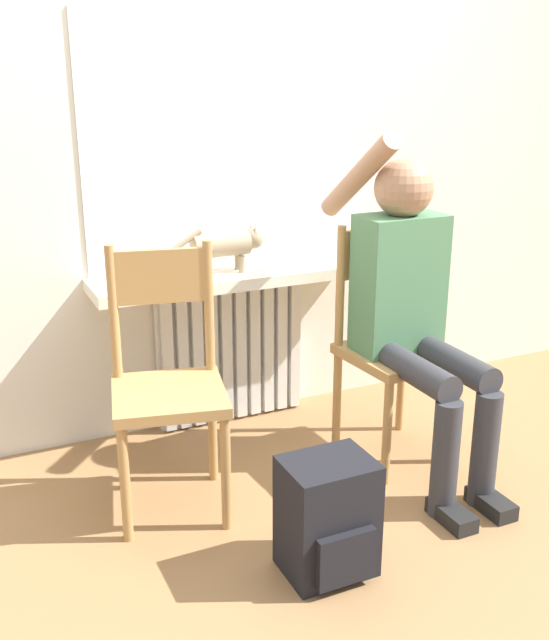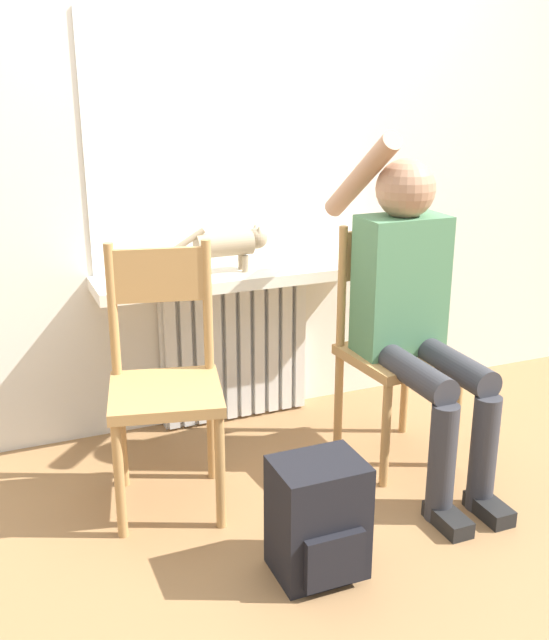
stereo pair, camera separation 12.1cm
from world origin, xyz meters
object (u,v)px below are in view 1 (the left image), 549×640
(backpack, at_px, (328,518))
(person, at_px, (413,300))
(chair_left, at_px, (167,380))
(cat, at_px, (227,244))
(chair_right, at_px, (391,341))

(backpack, bearing_deg, person, 37.71)
(chair_left, height_order, cat, chair_left)
(cat, bearing_deg, backpack, -94.99)
(chair_left, relative_size, cat, 2.22)
(chair_left, distance_m, backpack, 0.76)
(chair_right, relative_size, backpack, 2.47)
(cat, relative_size, backpack, 1.11)
(chair_right, xyz_separation_m, backpack, (-0.62, -0.61, -0.30))
(backpack, bearing_deg, chair_left, 118.51)
(chair_right, relative_size, cat, 2.22)
(chair_left, height_order, chair_right, same)
(person, bearing_deg, backpack, -142.29)
(chair_right, bearing_deg, chair_left, 175.56)
(person, bearing_deg, chair_right, 91.69)
(chair_left, relative_size, backpack, 2.47)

